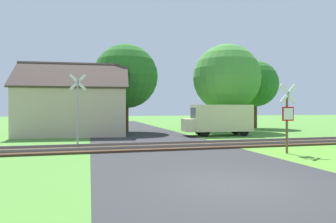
{
  "coord_description": "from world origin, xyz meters",
  "views": [
    {
      "loc": [
        -3.58,
        -6.81,
        1.92
      ],
      "look_at": [
        0.5,
        8.73,
        1.8
      ],
      "focal_mm": 32.0,
      "sensor_mm": 36.0,
      "label": 1
    }
  ],
  "objects_px": {
    "tree_right": "(227,78)",
    "tree_center": "(126,76)",
    "house": "(74,110)",
    "crossing_sign_far": "(78,105)",
    "stop_sign_near": "(287,115)",
    "mail_truck": "(219,119)",
    "tree_far": "(255,84)"
  },
  "relations": [
    {
      "from": "crossing_sign_far",
      "to": "tree_center",
      "type": "relative_size",
      "value": 0.51
    },
    {
      "from": "tree_far",
      "to": "mail_truck",
      "type": "distance_m",
      "value": 10.7
    },
    {
      "from": "crossing_sign_far",
      "to": "mail_truck",
      "type": "relative_size",
      "value": 0.74
    },
    {
      "from": "crossing_sign_far",
      "to": "tree_right",
      "type": "bearing_deg",
      "value": 43.28
    },
    {
      "from": "house",
      "to": "crossing_sign_far",
      "type": "bearing_deg",
      "value": -80.83
    },
    {
      "from": "tree_right",
      "to": "mail_truck",
      "type": "xyz_separation_m",
      "value": [
        -2.58,
        -4.06,
        -3.43
      ]
    },
    {
      "from": "tree_center",
      "to": "mail_truck",
      "type": "height_order",
      "value": "tree_center"
    },
    {
      "from": "tree_center",
      "to": "tree_far",
      "type": "bearing_deg",
      "value": 8.49
    },
    {
      "from": "tree_center",
      "to": "house",
      "type": "bearing_deg",
      "value": -153.37
    },
    {
      "from": "stop_sign_near",
      "to": "house",
      "type": "bearing_deg",
      "value": -57.31
    },
    {
      "from": "crossing_sign_far",
      "to": "tree_right",
      "type": "xyz_separation_m",
      "value": [
        12.3,
        8.06,
        2.51
      ]
    },
    {
      "from": "stop_sign_near",
      "to": "tree_far",
      "type": "height_order",
      "value": "tree_far"
    },
    {
      "from": "tree_right",
      "to": "house",
      "type": "bearing_deg",
      "value": -175.73
    },
    {
      "from": "crossing_sign_far",
      "to": "stop_sign_near",
      "type": "bearing_deg",
      "value": -19.14
    },
    {
      "from": "house",
      "to": "mail_truck",
      "type": "xyz_separation_m",
      "value": [
        10.22,
        -3.11,
        -0.66
      ]
    },
    {
      "from": "tree_far",
      "to": "mail_truck",
      "type": "bearing_deg",
      "value": -135.43
    },
    {
      "from": "house",
      "to": "tree_right",
      "type": "distance_m",
      "value": 13.13
    },
    {
      "from": "stop_sign_near",
      "to": "mail_truck",
      "type": "xyz_separation_m",
      "value": [
        0.84,
        8.95,
        -0.45
      ]
    },
    {
      "from": "tree_far",
      "to": "tree_center",
      "type": "xyz_separation_m",
      "value": [
        -13.41,
        -2.0,
        0.18
      ]
    },
    {
      "from": "house",
      "to": "tree_right",
      "type": "xyz_separation_m",
      "value": [
        12.8,
        0.96,
        2.77
      ]
    },
    {
      "from": "tree_right",
      "to": "tree_center",
      "type": "xyz_separation_m",
      "value": [
        -8.73,
        1.08,
        0.02
      ]
    },
    {
      "from": "tree_center",
      "to": "tree_right",
      "type": "bearing_deg",
      "value": -7.08
    },
    {
      "from": "stop_sign_near",
      "to": "tree_right",
      "type": "xyz_separation_m",
      "value": [
        3.42,
        13.01,
        2.98
      ]
    },
    {
      "from": "house",
      "to": "tree_far",
      "type": "bearing_deg",
      "value": 18.14
    },
    {
      "from": "stop_sign_near",
      "to": "tree_far",
      "type": "distance_m",
      "value": 18.24
    },
    {
      "from": "crossing_sign_far",
      "to": "tree_center",
      "type": "bearing_deg",
      "value": 78.74
    },
    {
      "from": "house",
      "to": "tree_right",
      "type": "bearing_deg",
      "value": 9.39
    },
    {
      "from": "tree_center",
      "to": "crossing_sign_far",
      "type": "bearing_deg",
      "value": -111.3
    },
    {
      "from": "tree_far",
      "to": "mail_truck",
      "type": "xyz_separation_m",
      "value": [
        -7.26,
        -7.15,
        -3.27
      ]
    },
    {
      "from": "tree_right",
      "to": "tree_center",
      "type": "distance_m",
      "value": 8.8
    },
    {
      "from": "crossing_sign_far",
      "to": "tree_far",
      "type": "height_order",
      "value": "tree_far"
    },
    {
      "from": "tree_right",
      "to": "mail_truck",
      "type": "height_order",
      "value": "tree_right"
    }
  ]
}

